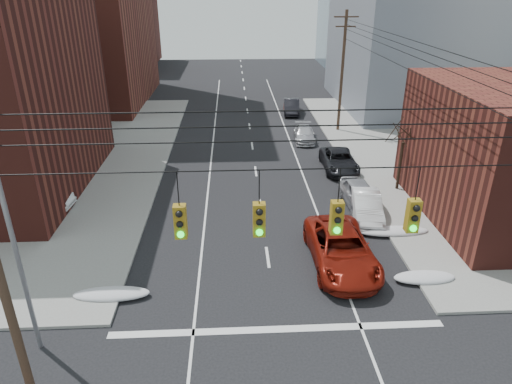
{
  "coord_description": "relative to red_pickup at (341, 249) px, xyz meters",
  "views": [
    {
      "loc": [
        -1.68,
        -8.28,
        13.16
      ],
      "look_at": [
        -0.52,
        13.73,
        3.0
      ],
      "focal_mm": 32.0,
      "sensor_mm": 36.0,
      "label": 1
    }
  ],
  "objects": [
    {
      "name": "building_brick_far",
      "position": [
        -29.66,
        62.86,
        5.1
      ],
      "size": [
        22.0,
        18.0,
        12.0
      ],
      "primitive_type": "cube",
      "color": "#511E18",
      "rests_on": "ground"
    },
    {
      "name": "utility_pole_far",
      "position": [
        4.84,
        22.86,
        4.88
      ],
      "size": [
        2.2,
        0.28,
        11.0
      ],
      "color": "#473323",
      "rests_on": "ground"
    },
    {
      "name": "traffic_signals",
      "position": [
        -3.56,
        -8.17,
        6.27
      ],
      "size": [
        17.0,
        0.42,
        2.02
      ],
      "color": "black",
      "rests_on": "ground"
    },
    {
      "name": "street_light",
      "position": [
        -13.16,
        -5.14,
        4.64
      ],
      "size": [
        0.44,
        0.44,
        9.32
      ],
      "color": "gray",
      "rests_on": "ground"
    },
    {
      "name": "bare_tree",
      "position": [
        5.92,
        8.86,
        1.42
      ],
      "size": [
        2.09,
        2.2,
        4.93
      ],
      "color": "black",
      "rests_on": "ground"
    },
    {
      "name": "snow_nw",
      "position": [
        -11.06,
        -2.14,
        -0.69
      ],
      "size": [
        3.5,
        1.08,
        0.42
      ],
      "primitive_type": "ellipsoid",
      "color": "silver",
      "rests_on": "ground"
    },
    {
      "name": "snow_ne",
      "position": [
        3.74,
        -1.64,
        -0.69
      ],
      "size": [
        3.0,
        1.08,
        0.42
      ],
      "primitive_type": "ellipsoid",
      "color": "silver",
      "rests_on": "ground"
    },
    {
      "name": "snow_east_far",
      "position": [
        3.74,
        2.86,
        -0.69
      ],
      "size": [
        4.0,
        1.08,
        0.42
      ],
      "primitive_type": "ellipsoid",
      "color": "silver",
      "rests_on": "ground"
    },
    {
      "name": "red_pickup",
      "position": [
        0.0,
        0.0,
        0.0
      ],
      "size": [
        3.09,
        6.52,
        1.8
      ],
      "primitive_type": "imported",
      "rotation": [
        0.0,
        0.0,
        0.02
      ],
      "color": "maroon",
      "rests_on": "ground"
    },
    {
      "name": "parked_car_a",
      "position": [
        2.68,
        6.62,
        -0.11
      ],
      "size": [
        2.07,
        4.71,
        1.58
      ],
      "primitive_type": "imported",
      "rotation": [
        0.0,
        0.0,
        0.04
      ],
      "color": "silver",
      "rests_on": "ground"
    },
    {
      "name": "parked_car_b",
      "position": [
        2.69,
        5.09,
        -0.13
      ],
      "size": [
        2.25,
        4.86,
        1.54
      ],
      "primitive_type": "imported",
      "rotation": [
        0.0,
        0.0,
        -0.14
      ],
      "color": "white",
      "rests_on": "ground"
    },
    {
      "name": "parked_car_c",
      "position": [
        2.74,
        12.89,
        -0.17
      ],
      "size": [
        2.54,
        5.32,
        1.46
      ],
      "primitive_type": "imported",
      "rotation": [
        0.0,
        0.0,
        -0.02
      ],
      "color": "black",
      "rests_on": "ground"
    },
    {
      "name": "parked_car_d",
      "position": [
        1.14,
        20.04,
        -0.27
      ],
      "size": [
        2.11,
        4.5,
        1.27
      ],
      "primitive_type": "imported",
      "rotation": [
        0.0,
        0.0,
        -0.08
      ],
      "color": "silver",
      "rests_on": "ground"
    },
    {
      "name": "parked_car_e",
      "position": [
        1.14,
        29.96,
        -0.29
      ],
      "size": [
        1.48,
        3.61,
        1.23
      ],
      "primitive_type": "imported",
      "rotation": [
        0.0,
        0.0,
        -0.01
      ],
      "color": "#9B1B0E",
      "rests_on": "ground"
    },
    {
      "name": "parked_car_f",
      "position": [
        1.14,
        29.58,
        -0.13
      ],
      "size": [
        2.1,
        4.82,
        1.54
      ],
      "primitive_type": "imported",
      "rotation": [
        0.0,
        0.0,
        -0.1
      ],
      "color": "black",
      "rests_on": "ground"
    },
    {
      "name": "lot_car_a",
      "position": [
        -17.79,
        6.95,
        -0.0
      ],
      "size": [
        4.67,
        1.99,
        1.5
      ],
      "primitive_type": "imported",
      "rotation": [
        0.0,
        0.0,
        1.48
      ],
      "color": "silver",
      "rests_on": "sidewalk_nw"
    },
    {
      "name": "lot_car_b",
      "position": [
        -18.94,
        17.82,
        -0.1
      ],
      "size": [
        5.14,
        3.46,
        1.31
      ],
      "primitive_type": "imported",
      "rotation": [
        0.0,
        0.0,
        1.27
      ],
      "color": "#9F9EA2",
      "rests_on": "sidewalk_nw"
    }
  ]
}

